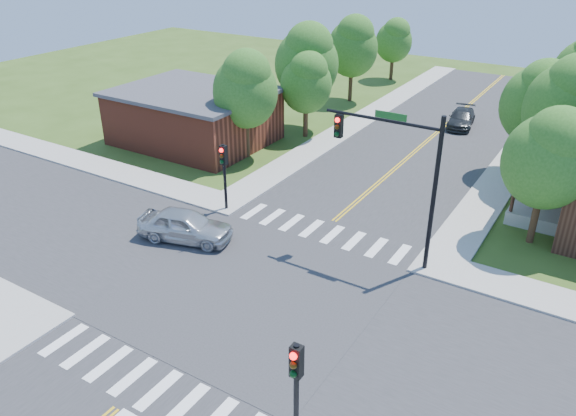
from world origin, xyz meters
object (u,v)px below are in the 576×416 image
Objects in this scene: signal_mast_ne at (398,163)px; signal_pole_se at (296,377)px; signal_pole_nw at (224,165)px; car_silver at (185,226)px; car_dgrey at (461,119)px.

signal_pole_se is (1.69, -11.21, -2.19)m from signal_mast_ne.
signal_mast_ne is 1.89× the size of signal_pole_se.
signal_mast_ne is at bearing 0.07° from signal_pole_nw.
signal_pole_se is 0.76× the size of car_silver.
signal_pole_nw is (-9.51, -0.01, -2.19)m from signal_mast_ne.
signal_pole_se is at bearing -90.79° from car_dgrey.
signal_pole_nw reaches higher than car_silver.
signal_pole_se is 15.84m from signal_pole_nw.
signal_mast_ne is 9.76m from signal_pole_nw.
signal_pole_se is at bearing -81.44° from signal_mast_ne.
signal_pole_se is at bearing -140.38° from car_silver.
signal_pole_nw is (-11.20, 11.20, 0.00)m from signal_pole_se.
signal_pole_nw is at bearing 135.00° from signal_pole_se.
signal_mast_ne is 1.44× the size of car_silver.
car_dgrey is at bearing 97.82° from signal_mast_ne.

